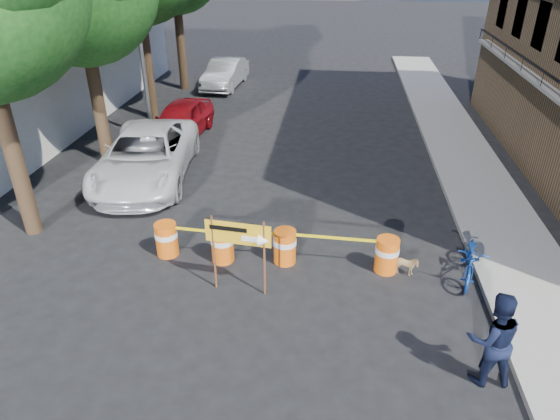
% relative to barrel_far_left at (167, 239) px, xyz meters
% --- Properties ---
extents(ground, '(120.00, 120.00, 0.00)m').
position_rel_barrel_far_left_xyz_m(ground, '(2.72, -1.32, -0.47)').
color(ground, black).
rests_on(ground, ground).
extents(sidewalk_east, '(2.40, 40.00, 0.15)m').
position_rel_barrel_far_left_xyz_m(sidewalk_east, '(8.92, 4.68, -0.40)').
color(sidewalk_east, gray).
rests_on(sidewalk_east, ground).
extents(streetlamp, '(1.25, 0.18, 8.00)m').
position_rel_barrel_far_left_xyz_m(streetlamp, '(-3.21, 8.18, 3.90)').
color(streetlamp, gray).
rests_on(streetlamp, ground).
extents(barrel_far_left, '(0.58, 0.58, 0.90)m').
position_rel_barrel_far_left_xyz_m(barrel_far_left, '(0.00, 0.00, 0.00)').
color(barrel_far_left, '#ED570D').
rests_on(barrel_far_left, ground).
extents(barrel_mid_left, '(0.58, 0.58, 0.90)m').
position_rel_barrel_far_left_xyz_m(barrel_mid_left, '(1.48, -0.11, 0.00)').
color(barrel_mid_left, '#ED570D').
rests_on(barrel_mid_left, ground).
extents(barrel_mid_right, '(0.58, 0.58, 0.90)m').
position_rel_barrel_far_left_xyz_m(barrel_mid_right, '(3.05, 0.01, 0.00)').
color(barrel_mid_right, '#ED570D').
rests_on(barrel_mid_right, ground).
extents(barrel_far_right, '(0.58, 0.58, 0.90)m').
position_rel_barrel_far_left_xyz_m(barrel_far_right, '(5.55, -0.08, 0.00)').
color(barrel_far_right, '#ED570D').
rests_on(barrel_far_right, ground).
extents(detour_sign, '(1.49, 0.33, 1.93)m').
position_rel_barrel_far_left_xyz_m(detour_sign, '(2.34, -1.31, 0.94)').
color(detour_sign, '#592D19').
rests_on(detour_sign, ground).
extents(pedestrian, '(1.01, 0.82, 1.95)m').
position_rel_barrel_far_left_xyz_m(pedestrian, '(7.12, -3.37, 0.50)').
color(pedestrian, black).
rests_on(pedestrian, ground).
extents(bicycle, '(0.91, 1.15, 1.93)m').
position_rel_barrel_far_left_xyz_m(bicycle, '(7.52, -0.12, 0.49)').
color(bicycle, '#1442A7').
rests_on(bicycle, ground).
extents(dog, '(0.68, 0.42, 0.53)m').
position_rel_barrel_far_left_xyz_m(dog, '(5.99, -0.22, -0.20)').
color(dog, tan).
rests_on(dog, ground).
extents(suv_white, '(3.48, 6.33, 1.68)m').
position_rel_barrel_far_left_xyz_m(suv_white, '(-2.08, 4.40, 0.37)').
color(suv_white, silver).
rests_on(suv_white, ground).
extents(sedan_red, '(2.03, 4.40, 1.46)m').
position_rel_barrel_far_left_xyz_m(sedan_red, '(-2.08, 8.43, 0.26)').
color(sedan_red, maroon).
rests_on(sedan_red, ground).
extents(sedan_silver, '(1.90, 4.58, 1.47)m').
position_rel_barrel_far_left_xyz_m(sedan_silver, '(-1.94, 16.27, 0.27)').
color(sedan_silver, '#AFB2B7').
rests_on(sedan_silver, ground).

